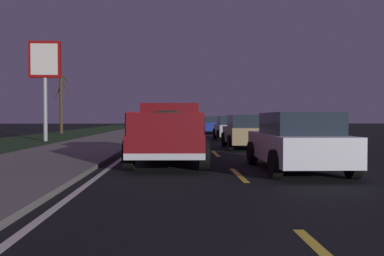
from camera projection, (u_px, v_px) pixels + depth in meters
The scene contains 11 objects.
ground at pixel (198, 138), 28.62m from camera, with size 144.00×144.00×0.00m, color black.
sidewalk_shoulder at pixel (117, 137), 28.40m from camera, with size 108.00×4.00×0.12m, color slate.
grass_verge at pixel (45, 138), 28.21m from camera, with size 108.00×6.00×0.01m, color #1E3819.
lane_markings at pixel (163, 137), 29.97m from camera, with size 108.00×3.54×0.01m.
pickup_truck at pixel (169, 131), 12.59m from camera, with size 5.47×2.36×1.87m.
sedan_blue at pixel (213, 125), 36.19m from camera, with size 4.44×2.08×1.54m.
sedan_white at pixel (297, 141), 10.66m from camera, with size 4.42×2.05×1.54m.
sedan_tan at pixel (247, 131), 18.45m from camera, with size 4.45×2.10×1.54m.
sedan_silver at pixel (231, 128), 25.65m from camera, with size 4.43×2.07×1.54m.
gas_price_sign at pixel (45, 67), 24.25m from camera, with size 0.27×1.90×6.01m.
bare_tree_far at pixel (61, 102), 35.55m from camera, with size 0.94×1.48×5.33m.
Camera 1 is at (-1.55, 1.52, 1.40)m, focal length 37.80 mm.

